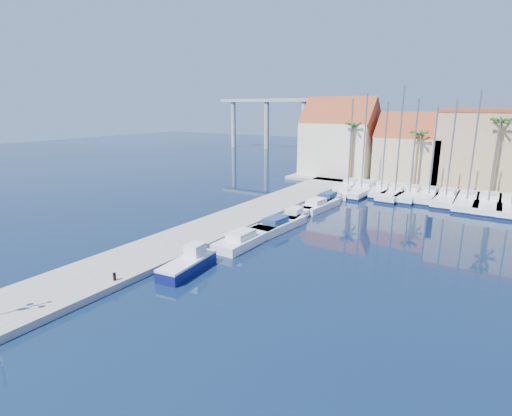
{
  "coord_description": "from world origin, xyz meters",
  "views": [
    {
      "loc": [
        15.58,
        -20.66,
        12.32
      ],
      "look_at": [
        -3.99,
        10.11,
        3.0
      ],
      "focal_mm": 28.0,
      "sensor_mm": 36.0,
      "label": 1
    }
  ],
  "objects": [
    {
      "name": "bollard",
      "position": [
        -6.6,
        -4.22,
        0.78
      ],
      "size": [
        0.22,
        0.22,
        0.56
      ],
      "primitive_type": "cylinder",
      "color": "black",
      "rests_on": "quay_west"
    },
    {
      "name": "sailboat_1",
      "position": [
        -1.86,
        35.8,
        0.58
      ],
      "size": [
        3.47,
        11.66,
        14.03
      ],
      "rotation": [
        0.0,
        0.0,
        -0.04
      ],
      "color": "white",
      "rests_on": "ground"
    },
    {
      "name": "sailboat_6",
      "position": [
        9.24,
        36.17,
        0.59
      ],
      "size": [
        2.84,
        10.13,
        13.15
      ],
      "rotation": [
        0.0,
        0.0,
        0.02
      ],
      "color": "white",
      "rests_on": "ground"
    },
    {
      "name": "shore_north",
      "position": [
        10.0,
        48.0,
        0.25
      ],
      "size": [
        54.0,
        16.0,
        0.5
      ],
      "primitive_type": "cube",
      "color": "gray",
      "rests_on": "ground"
    },
    {
      "name": "sailboat_4",
      "position": [
        4.76,
        36.05,
        0.61
      ],
      "size": [
        2.69,
        9.48,
        13.32
      ],
      "rotation": [
        0.0,
        0.0,
        -0.02
      ],
      "color": "white",
      "rests_on": "ground"
    },
    {
      "name": "building_1",
      "position": [
        2.0,
        47.0,
        5.3
      ],
      "size": [
        10.3,
        8.0,
        11.0
      ],
      "color": "tan",
      "rests_on": "shore_north"
    },
    {
      "name": "sailboat_5",
      "position": [
        7.14,
        36.25,
        0.61
      ],
      "size": [
        2.66,
        8.78,
        12.3
      ],
      "rotation": [
        0.0,
        0.0,
        -0.04
      ],
      "color": "white",
      "rests_on": "ground"
    },
    {
      "name": "motorboat_west_3",
      "position": [
        -3.52,
        23.71,
        0.51
      ],
      "size": [
        2.9,
        7.42,
        1.4
      ],
      "rotation": [
        0.0,
        0.0,
        -0.08
      ],
      "color": "white",
      "rests_on": "ground"
    },
    {
      "name": "motorboat_west_5",
      "position": [
        -3.17,
        32.23,
        0.51
      ],
      "size": [
        1.96,
        5.47,
        1.4
      ],
      "rotation": [
        0.0,
        0.0,
        0.04
      ],
      "color": "white",
      "rests_on": "ground"
    },
    {
      "name": "sailboat_8",
      "position": [
        14.09,
        35.94,
        0.55
      ],
      "size": [
        3.3,
        11.84,
        11.1
      ],
      "rotation": [
        0.0,
        0.0,
        0.02
      ],
      "color": "white",
      "rests_on": "ground"
    },
    {
      "name": "sailboat_0",
      "position": [
        -4.22,
        36.56,
        0.63
      ],
      "size": [
        2.5,
        8.58,
        13.37
      ],
      "rotation": [
        0.0,
        0.0,
        0.03
      ],
      "color": "white",
      "rests_on": "ground"
    },
    {
      "name": "motorboat_west_0",
      "position": [
        -3.96,
        8.18,
        0.51
      ],
      "size": [
        2.42,
        7.46,
        1.4
      ],
      "rotation": [
        0.0,
        0.0,
        -0.0
      ],
      "color": "white",
      "rests_on": "ground"
    },
    {
      "name": "sailboat_9",
      "position": [
        16.52,
        35.76,
        0.57
      ],
      "size": [
        3.25,
        11.73,
        12.7
      ],
      "rotation": [
        0.0,
        0.0,
        0.01
      ],
      "color": "white",
      "rests_on": "ground"
    },
    {
      "name": "motorboat_west_4",
      "position": [
        -3.8,
        27.93,
        0.51
      ],
      "size": [
        2.21,
        6.75,
        1.4
      ],
      "rotation": [
        0.0,
        0.0,
        -0.01
      ],
      "color": "white",
      "rests_on": "ground"
    },
    {
      "name": "motorboat_west_2",
      "position": [
        -3.86,
        18.23,
        0.51
      ],
      "size": [
        2.62,
        6.38,
        1.4
      ],
      "rotation": [
        0.0,
        0.0,
        0.1
      ],
      "color": "white",
      "rests_on": "ground"
    },
    {
      "name": "motorboat_west_1",
      "position": [
        -3.59,
        13.88,
        0.51
      ],
      "size": [
        2.87,
        7.42,
        1.4
      ],
      "rotation": [
        0.0,
        0.0,
        -0.08
      ],
      "color": "white",
      "rests_on": "ground"
    },
    {
      "name": "palm_1",
      "position": [
        4.0,
        42.0,
        8.14
      ],
      "size": [
        2.6,
        2.6,
        9.15
      ],
      "color": "brown",
      "rests_on": "shore_north"
    },
    {
      "name": "palm_0",
      "position": [
        -6.0,
        42.0,
        9.08
      ],
      "size": [
        2.6,
        2.6,
        10.15
      ],
      "color": "brown",
      "rests_on": "shore_north"
    },
    {
      "name": "ground",
      "position": [
        0.0,
        0.0,
        0.0
      ],
      "size": [
        260.0,
        260.0,
        0.0
      ],
      "primitive_type": "plane",
      "color": "black",
      "rests_on": "ground"
    },
    {
      "name": "sailboat_2",
      "position": [
        0.69,
        36.53,
        0.62
      ],
      "size": [
        2.92,
        8.53,
        12.92
      ],
      "rotation": [
        0.0,
        0.0,
        0.08
      ],
      "color": "white",
      "rests_on": "ground"
    },
    {
      "name": "palm_2",
      "position": [
        14.0,
        42.0,
        10.02
      ],
      "size": [
        2.6,
        2.6,
        11.15
      ],
      "color": "brown",
      "rests_on": "shore_north"
    },
    {
      "name": "building_0",
      "position": [
        -10.0,
        47.0,
        6.52
      ],
      "size": [
        12.3,
        9.0,
        13.5
      ],
      "color": "beige",
      "rests_on": "shore_north"
    },
    {
      "name": "quay_west",
      "position": [
        -9.0,
        13.5,
        0.25
      ],
      "size": [
        6.0,
        77.0,
        0.5
      ],
      "primitive_type": "cube",
      "color": "gray",
      "rests_on": "ground"
    },
    {
      "name": "sailboat_7",
      "position": [
        11.76,
        35.57,
        0.59
      ],
      "size": [
        3.18,
        10.87,
        14.12
      ],
      "rotation": [
        0.0,
        0.0,
        0.03
      ],
      "color": "white",
      "rests_on": "ground"
    },
    {
      "name": "viaduct",
      "position": [
        -39.07,
        82.0,
        10.25
      ],
      "size": [
        48.0,
        2.2,
        14.45
      ],
      "color": "#9E9E99",
      "rests_on": "ground"
    },
    {
      "name": "fishing_boat",
      "position": [
        -4.12,
        0.66,
        0.64
      ],
      "size": [
        2.41,
        5.64,
        1.92
      ],
      "rotation": [
        0.0,
        0.0,
        0.11
      ],
      "color": "#0E1251",
      "rests_on": "ground"
    },
    {
      "name": "building_2",
      "position": [
        13.0,
        48.0,
        6.26
      ],
      "size": [
        14.2,
        10.2,
        11.5
      ],
      "color": "tan",
      "rests_on": "shore_north"
    },
    {
      "name": "sailboat_3",
      "position": [
        2.93,
        35.64,
        0.62
      ],
      "size": [
        3.32,
        10.17,
        14.95
      ],
      "rotation": [
        0.0,
        0.0,
        -0.07
      ],
      "color": "white",
      "rests_on": "ground"
    }
  ]
}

